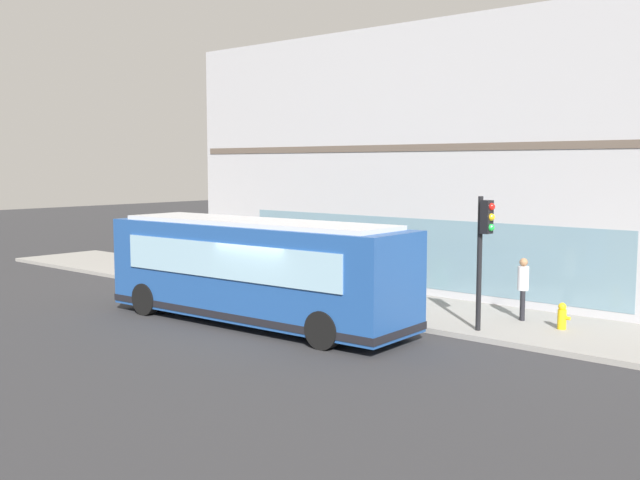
{
  "coord_description": "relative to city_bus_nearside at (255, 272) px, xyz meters",
  "views": [
    {
      "loc": [
        -14.6,
        -14.32,
        4.68
      ],
      "look_at": [
        2.83,
        0.7,
        2.31
      ],
      "focal_mm": 41.41,
      "sensor_mm": 36.0,
      "label": 1
    }
  ],
  "objects": [
    {
      "name": "ground",
      "position": [
        -0.33,
        -1.06,
        -1.55
      ],
      "size": [
        120.0,
        120.0,
        0.0
      ],
      "primitive_type": "plane",
      "color": "#2D2D30"
    },
    {
      "name": "sidewalk_curb",
      "position": [
        4.47,
        -1.06,
        -1.48
      ],
      "size": [
        4.41,
        40.0,
        0.15
      ],
      "primitive_type": "cube",
      "color": "gray",
      "rests_on": "ground"
    },
    {
      "name": "building_corner",
      "position": [
        11.43,
        -1.06,
        3.21
      ],
      "size": [
        9.58,
        21.73,
        9.55
      ],
      "color": "#A8A8AD",
      "rests_on": "ground"
    },
    {
      "name": "city_bus_nearside",
      "position": [
        0.0,
        0.0,
        0.0
      ],
      "size": [
        3.02,
        10.15,
        3.07
      ],
      "color": "#1E478C",
      "rests_on": "ground"
    },
    {
      "name": "traffic_light_near_corner",
      "position": [
        2.93,
        -5.83,
        1.16
      ],
      "size": [
        0.32,
        0.49,
        3.67
      ],
      "color": "black",
      "rests_on": "sidewalk_curb"
    },
    {
      "name": "fire_hydrant",
      "position": [
        4.57,
        -7.4,
        -1.04
      ],
      "size": [
        0.35,
        0.35,
        0.74
      ],
      "color": "yellow",
      "rests_on": "sidewalk_curb"
    },
    {
      "name": "pedestrian_near_hydrant",
      "position": [
        4.97,
        -6.03,
        -0.34
      ],
      "size": [
        0.32,
        0.32,
        1.82
      ],
      "color": "black",
      "rests_on": "sidewalk_curb"
    },
    {
      "name": "pedestrian_near_building_entrance",
      "position": [
        4.92,
        2.24,
        -0.45
      ],
      "size": [
        0.32,
        0.32,
        1.67
      ],
      "color": "#99994C",
      "rests_on": "sidewalk_curb"
    },
    {
      "name": "pedestrian_by_light_pole",
      "position": [
        5.5,
        6.34,
        -0.5
      ],
      "size": [
        0.32,
        0.32,
        1.59
      ],
      "color": "#3F8C4C",
      "rests_on": "sidewalk_curb"
    },
    {
      "name": "newspaper_vending_box",
      "position": [
        4.7,
        -1.03,
        -0.95
      ],
      "size": [
        0.44,
        0.43,
        0.9
      ],
      "color": "#197233",
      "rests_on": "sidewalk_curb"
    }
  ]
}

